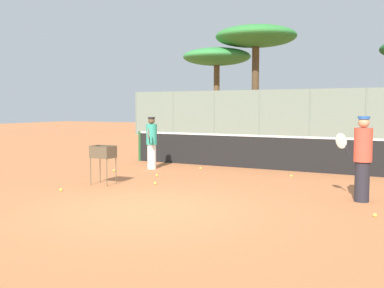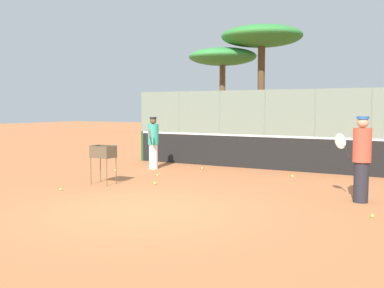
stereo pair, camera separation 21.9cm
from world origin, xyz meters
TOP-DOWN VIEW (x-y plane):
  - ground_plane at (0.00, 0.00)m, footprint 80.00×80.00m
  - tennis_net at (0.00, 6.44)m, footprint 9.26×0.10m
  - back_fence at (0.00, 19.17)m, footprint 27.51×0.08m
  - tree_3 at (-9.77, 24.12)m, footprint 5.09×5.09m
  - tree_4 at (-6.57, 23.84)m, footprint 5.76×5.76m
  - player_white_outfit at (-3.02, 4.84)m, footprint 0.46×0.84m
  - player_red_cap at (3.48, 2.76)m, footprint 0.84×0.54m
  - ball_cart at (-2.51, 1.86)m, footprint 0.56×0.41m
  - tennis_ball_1 at (1.32, 5.28)m, footprint 0.07×0.07m
  - tennis_ball_2 at (-2.06, 3.63)m, footprint 0.07×0.07m
  - tennis_ball_3 at (-3.70, 3.79)m, footprint 0.07×0.07m
  - tennis_ball_4 at (-2.81, 0.68)m, footprint 0.07×0.07m
  - tennis_ball_5 at (-1.62, 5.48)m, footprint 0.07×0.07m
  - tennis_ball_6 at (3.88, 1.48)m, footprint 0.07×0.07m
  - tennis_ball_7 at (-1.36, 2.46)m, footprint 0.07×0.07m

SIDE VIEW (x-z plane):
  - ground_plane at x=0.00m, z-range 0.00..0.00m
  - tennis_ball_1 at x=1.32m, z-range 0.00..0.07m
  - tennis_ball_2 at x=-2.06m, z-range 0.00..0.07m
  - tennis_ball_3 at x=-3.70m, z-range 0.00..0.07m
  - tennis_ball_4 at x=-2.81m, z-range 0.00..0.07m
  - tennis_ball_5 at x=-1.62m, z-range 0.00..0.07m
  - tennis_ball_6 at x=3.88m, z-range 0.00..0.07m
  - tennis_ball_7 at x=-1.36m, z-range 0.00..0.07m
  - tennis_net at x=0.00m, z-range 0.02..1.09m
  - ball_cart at x=-2.51m, z-range 0.25..1.23m
  - player_white_outfit at x=-3.02m, z-range 0.03..1.66m
  - player_red_cap at x=3.48m, z-range 0.03..1.79m
  - back_fence at x=0.00m, z-range 0.00..3.00m
  - tree_3 at x=-9.77m, z-range 2.45..8.81m
  - tree_4 at x=-6.57m, z-range 2.99..10.67m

